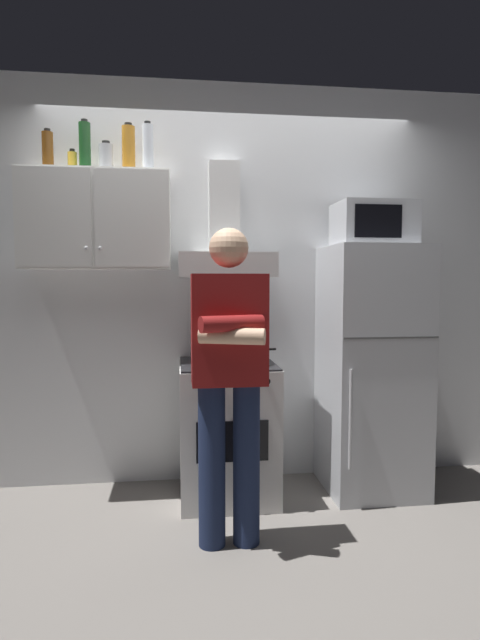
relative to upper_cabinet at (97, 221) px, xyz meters
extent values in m
plane|color=slate|center=(0.85, -0.37, -1.75)|extent=(7.00, 7.00, 0.00)
cube|color=white|center=(0.85, 0.23, -0.40)|extent=(4.80, 0.10, 2.70)
cube|color=white|center=(0.00, 0.01, 0.00)|extent=(0.90, 0.34, 0.60)
cube|color=white|center=(-0.22, -0.17, 0.00)|extent=(0.43, 0.01, 0.58)
cube|color=white|center=(0.22, -0.17, 0.00)|extent=(0.43, 0.01, 0.58)
sphere|color=#B2B2B7|center=(-0.04, -0.18, -0.18)|extent=(0.02, 0.02, 0.02)
sphere|color=#B2B2B7|center=(0.04, -0.18, -0.18)|extent=(0.02, 0.02, 0.02)
cube|color=white|center=(0.80, -0.12, -1.32)|extent=(0.60, 0.60, 0.85)
cube|color=black|center=(0.80, -0.12, -0.89)|extent=(0.59, 0.59, 0.01)
cube|color=black|center=(0.80, -0.43, -1.30)|extent=(0.42, 0.01, 0.24)
cylinder|color=black|center=(0.67, -0.24, -0.88)|extent=(0.16, 0.16, 0.01)
cylinder|color=black|center=(0.93, -0.24, -0.88)|extent=(0.16, 0.16, 0.01)
cylinder|color=black|center=(0.67, 0.00, -0.88)|extent=(0.16, 0.16, 0.01)
cylinder|color=black|center=(0.93, 0.00, -0.88)|extent=(0.16, 0.16, 0.01)
cylinder|color=black|center=(0.60, -0.44, -0.95)|extent=(0.04, 0.02, 0.04)
cylinder|color=black|center=(0.73, -0.44, -0.95)|extent=(0.04, 0.02, 0.04)
cylinder|color=black|center=(0.87, -0.44, -0.95)|extent=(0.04, 0.02, 0.04)
cylinder|color=black|center=(1.00, -0.44, -0.95)|extent=(0.04, 0.02, 0.04)
cube|color=white|center=(0.80, -0.04, -0.27)|extent=(0.60, 0.44, 0.15)
cube|color=white|center=(0.80, 0.10, 0.10)|extent=(0.20, 0.16, 0.60)
cube|color=silver|center=(1.75, -0.12, -0.95)|extent=(0.60, 0.60, 1.60)
cube|color=#4C4C4C|center=(1.75, -0.43, -0.71)|extent=(0.59, 0.01, 0.01)
cylinder|color=silver|center=(1.50, -0.44, -1.19)|extent=(0.02, 0.02, 0.60)
cube|color=#B7BABF|center=(1.75, -0.10, -0.01)|extent=(0.48, 0.36, 0.28)
cube|color=black|center=(1.71, -0.29, -0.01)|extent=(0.30, 0.01, 0.20)
cylinder|color=#192342|center=(0.66, -0.72, -1.32)|extent=(0.14, 0.14, 0.85)
cylinder|color=#192342|center=(0.84, -0.72, -1.32)|extent=(0.14, 0.14, 0.85)
cube|color=maroon|center=(0.75, -0.72, -0.62)|extent=(0.38, 0.20, 0.56)
cylinder|color=maroon|center=(0.75, -0.86, -0.58)|extent=(0.33, 0.17, 0.08)
cylinder|color=#DBAD89|center=(0.75, -0.86, -0.64)|extent=(0.33, 0.17, 0.08)
sphere|color=#DBAD89|center=(0.75, -0.72, -0.21)|extent=(0.20, 0.20, 0.20)
cylinder|color=#B7BABF|center=(0.93, -0.24, -0.83)|extent=(0.22, 0.22, 0.10)
cylinder|color=black|center=(0.80, -0.24, -0.79)|extent=(0.05, 0.01, 0.01)
cylinder|color=black|center=(1.06, -0.24, -0.79)|extent=(0.05, 0.01, 0.01)
cylinder|color=gold|center=(-0.15, 0.03, 0.36)|extent=(0.06, 0.06, 0.12)
cylinder|color=black|center=(-0.15, 0.03, 0.43)|extent=(0.03, 0.03, 0.02)
cylinder|color=brown|center=(-0.29, 0.01, 0.42)|extent=(0.07, 0.07, 0.23)
cylinder|color=black|center=(-0.29, 0.01, 0.54)|extent=(0.04, 0.04, 0.02)
cylinder|color=#B7721E|center=(0.20, 0.02, 0.44)|extent=(0.08, 0.08, 0.29)
cylinder|color=black|center=(0.20, 0.02, 0.60)|extent=(0.05, 0.05, 0.02)
cylinder|color=#19471E|center=(-0.07, 0.01, 0.45)|extent=(0.07, 0.07, 0.30)
cylinder|color=black|center=(-0.07, 0.01, 0.61)|extent=(0.04, 0.04, 0.02)
cylinder|color=#B2B5BA|center=(0.06, -0.02, 0.38)|extent=(0.09, 0.09, 0.16)
cylinder|color=black|center=(0.06, -0.02, 0.47)|extent=(0.05, 0.05, 0.02)
cylinder|color=silver|center=(0.32, -0.03, 0.44)|extent=(0.07, 0.07, 0.29)
cylinder|color=black|center=(0.32, -0.03, 0.60)|extent=(0.04, 0.04, 0.02)
camera|label=1|loc=(0.49, -3.24, -0.38)|focal=28.15mm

